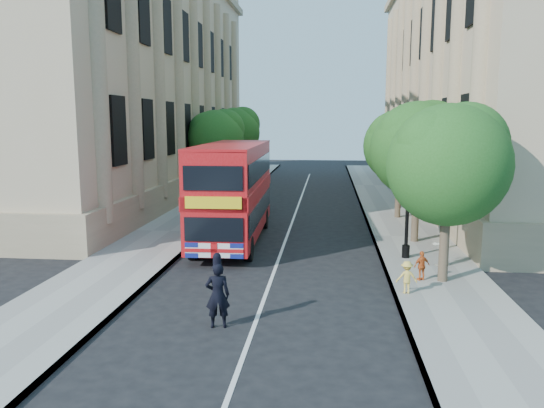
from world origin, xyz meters
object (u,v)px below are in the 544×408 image
(double_decker_bus, at_px, (233,189))
(police_constable, at_px, (218,295))
(woman_pedestrian, at_px, (441,245))
(box_van, at_px, (246,192))
(lamp_post, at_px, (408,198))

(double_decker_bus, xyz_separation_m, police_constable, (1.38, -10.07, -1.52))
(woman_pedestrian, bearing_deg, box_van, -83.85)
(woman_pedestrian, bearing_deg, police_constable, 8.37)
(police_constable, bearing_deg, double_decker_bus, -93.83)
(double_decker_bus, xyz_separation_m, woman_pedestrian, (8.44, -3.58, -1.50))
(lamp_post, xyz_separation_m, woman_pedestrian, (1.11, -1.02, -1.60))
(police_constable, relative_size, woman_pedestrian, 1.13)
(lamp_post, bearing_deg, box_van, 129.47)
(lamp_post, height_order, police_constable, lamp_post)
(lamp_post, distance_m, woman_pedestrian, 2.20)
(double_decker_bus, distance_m, box_van, 7.11)
(box_van, xyz_separation_m, woman_pedestrian, (8.99, -10.58, -0.41))
(double_decker_bus, distance_m, woman_pedestrian, 9.29)
(woman_pedestrian, bearing_deg, double_decker_bus, -57.18)
(police_constable, bearing_deg, woman_pedestrian, -149.06)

